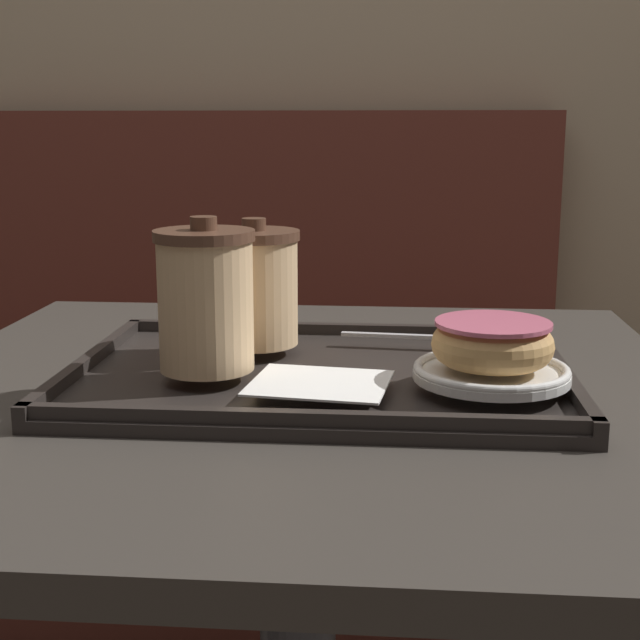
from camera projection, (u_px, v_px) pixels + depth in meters
The scene contains 10 objects.
wall_behind at pixel (353, 13), 1.85m from camera, with size 8.00×0.05×2.40m.
booth_bench at pixel (255, 451), 1.83m from camera, with size 1.22×0.44×1.00m.
cafe_table at pixel (297, 556), 0.92m from camera, with size 0.79×0.78×0.72m.
serving_tray at pixel (320, 376), 0.88m from camera, with size 0.48×0.34×0.02m.
napkin_paper at pixel (320, 383), 0.80m from camera, with size 0.13×0.12×0.00m.
coffee_cup_front at pixel (206, 299), 0.83m from camera, with size 0.09×0.09×0.14m.
coffee_cup_rear at pixel (255, 287), 0.93m from camera, with size 0.10×0.10×0.13m.
plate_with_chocolate_donut at pixel (491, 372), 0.81m from camera, with size 0.14×0.14×0.01m.
donut_chocolate_glazed at pixel (492, 343), 0.80m from camera, with size 0.11×0.11×0.04m.
spoon at pixel (455, 336), 0.96m from camera, with size 0.17×0.03×0.01m.
Camera 1 is at (0.09, -0.84, 0.97)m, focal length 50.00 mm.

